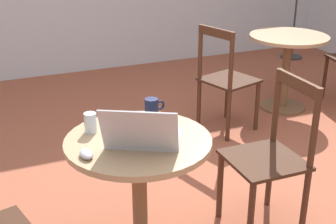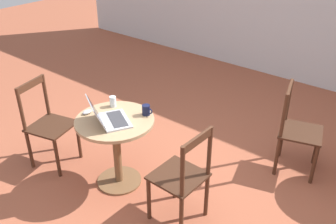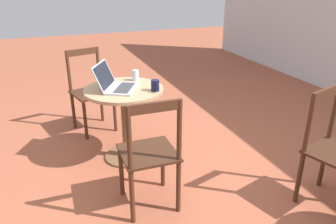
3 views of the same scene
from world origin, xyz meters
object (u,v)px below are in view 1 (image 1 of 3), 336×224
at_px(cafe_table_mid, 287,55).
at_px(mouse, 86,154).
at_px(mug, 152,107).
at_px(cafe_table_near, 139,172).
at_px(drinking_glass, 90,123).
at_px(laptop, 143,135).
at_px(chair_near_right, 271,158).
at_px(chair_mid_left, 225,80).

xyz_separation_m(cafe_table_mid, mouse, (-2.28, -1.59, 0.20)).
distance_m(mouse, mug, 0.55).
height_order(cafe_table_near, cafe_table_mid, same).
bearing_deg(drinking_glass, laptop, -50.33).
bearing_deg(cafe_table_mid, laptop, -141.91).
bearing_deg(mug, chair_near_right, -22.77).
xyz_separation_m(chair_mid_left, mouse, (-1.50, -1.36, 0.28)).
xyz_separation_m(cafe_table_mid, drinking_glass, (-2.20, -1.34, 0.24)).
bearing_deg(chair_near_right, laptop, -176.24).
bearing_deg(chair_mid_left, cafe_table_mid, 16.33).
height_order(cafe_table_near, mug, mug).
relative_size(chair_near_right, laptop, 1.96).
bearing_deg(mug, mouse, -143.72).
distance_m(mouse, drinking_glass, 0.27).
relative_size(laptop, drinking_glass, 4.52).
distance_m(laptop, mouse, 0.28).
relative_size(cafe_table_near, drinking_glass, 7.02).
xyz_separation_m(chair_near_right, drinking_glass, (-0.97, 0.18, 0.31)).
distance_m(chair_mid_left, drinking_glass, 1.82).
xyz_separation_m(chair_mid_left, mug, (-1.05, -1.03, 0.31)).
xyz_separation_m(cafe_table_mid, chair_mid_left, (-0.78, -0.23, -0.08)).
height_order(chair_near_right, drinking_glass, chair_near_right).
bearing_deg(drinking_glass, cafe_table_near, -41.24).
xyz_separation_m(laptop, mug, (0.16, 0.31, 0.00)).
distance_m(cafe_table_near, mouse, 0.35).
bearing_deg(cafe_table_mid, drinking_glass, -148.69).
bearing_deg(mug, cafe_table_near, -124.64).
xyz_separation_m(cafe_table_near, mouse, (-0.28, -0.08, 0.20)).
height_order(laptop, drinking_glass, laptop).
bearing_deg(drinking_glass, chair_mid_left, 38.07).
bearing_deg(cafe_table_near, drinking_glass, 138.76).
bearing_deg(laptop, mug, 61.94).
bearing_deg(drinking_glass, cafe_table_mid, 31.31).
bearing_deg(chair_mid_left, mug, -135.66).
relative_size(laptop, mouse, 4.65).
bearing_deg(mouse, drinking_glass, 71.24).
bearing_deg(chair_near_right, mug, 157.23).
xyz_separation_m(laptop, mouse, (-0.28, -0.02, -0.03)).
xyz_separation_m(cafe_table_near, cafe_table_mid, (2.01, 1.50, 0.00)).
distance_m(chair_near_right, laptop, 0.84).
xyz_separation_m(cafe_table_near, chair_mid_left, (1.22, 1.27, -0.08)).
height_order(cafe_table_near, chair_mid_left, chair_mid_left).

